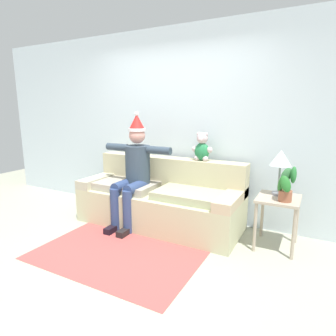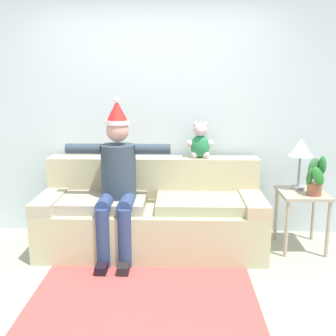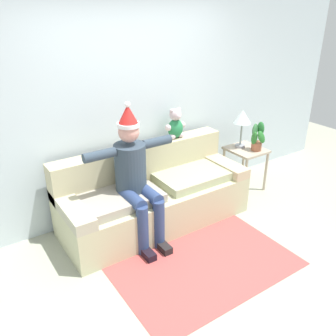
{
  "view_description": "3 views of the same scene",
  "coord_description": "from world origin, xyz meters",
  "px_view_note": "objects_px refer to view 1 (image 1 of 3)",
  "views": [
    {
      "loc": [
        1.86,
        -2.26,
        1.59
      ],
      "look_at": [
        0.23,
        0.82,
        0.86
      ],
      "focal_mm": 30.69,
      "sensor_mm": 36.0,
      "label": 1
    },
    {
      "loc": [
        0.28,
        -2.86,
        1.73
      ],
      "look_at": [
        0.17,
        0.96,
        0.86
      ],
      "focal_mm": 43.01,
      "sensor_mm": 36.0,
      "label": 2
    },
    {
      "loc": [
        -1.93,
        -2.16,
        2.44
      ],
      "look_at": [
        0.07,
        0.84,
        0.77
      ],
      "focal_mm": 38.39,
      "sensor_mm": 36.0,
      "label": 3
    }
  ],
  "objects_px": {
    "couch": "(161,199)",
    "table_lamp": "(281,160)",
    "teddy_bear": "(202,148)",
    "side_table": "(278,206)",
    "person_seated": "(134,168)",
    "potted_plant": "(286,185)"
  },
  "relations": [
    {
      "from": "couch",
      "to": "table_lamp",
      "type": "height_order",
      "value": "table_lamp"
    },
    {
      "from": "side_table",
      "to": "teddy_bear",
      "type": "bearing_deg",
      "value": 167.05
    },
    {
      "from": "teddy_bear",
      "to": "potted_plant",
      "type": "bearing_deg",
      "value": -17.46
    },
    {
      "from": "table_lamp",
      "to": "couch",
      "type": "bearing_deg",
      "value": -175.6
    },
    {
      "from": "teddy_bear",
      "to": "potted_plant",
      "type": "xyz_separation_m",
      "value": [
        1.1,
        -0.35,
        -0.29
      ]
    },
    {
      "from": "teddy_bear",
      "to": "table_lamp",
      "type": "distance_m",
      "value": 1.02
    },
    {
      "from": "couch",
      "to": "person_seated",
      "type": "height_order",
      "value": "person_seated"
    },
    {
      "from": "couch",
      "to": "side_table",
      "type": "xyz_separation_m",
      "value": [
        1.52,
        0.02,
        0.15
      ]
    },
    {
      "from": "teddy_bear",
      "to": "person_seated",
      "type": "bearing_deg",
      "value": -152.68
    },
    {
      "from": "person_seated",
      "to": "side_table",
      "type": "height_order",
      "value": "person_seated"
    },
    {
      "from": "couch",
      "to": "side_table",
      "type": "distance_m",
      "value": 1.53
    },
    {
      "from": "couch",
      "to": "table_lamp",
      "type": "distance_m",
      "value": 1.64
    },
    {
      "from": "table_lamp",
      "to": "potted_plant",
      "type": "relative_size",
      "value": 1.35
    },
    {
      "from": "person_seated",
      "to": "potted_plant",
      "type": "relative_size",
      "value": 3.94
    },
    {
      "from": "side_table",
      "to": "table_lamp",
      "type": "distance_m",
      "value": 0.53
    },
    {
      "from": "person_seated",
      "to": "table_lamp",
      "type": "height_order",
      "value": "person_seated"
    },
    {
      "from": "person_seated",
      "to": "potted_plant",
      "type": "distance_m",
      "value": 1.92
    },
    {
      "from": "side_table",
      "to": "potted_plant",
      "type": "bearing_deg",
      "value": -56.03
    },
    {
      "from": "teddy_bear",
      "to": "potted_plant",
      "type": "distance_m",
      "value": 1.19
    },
    {
      "from": "side_table",
      "to": "potted_plant",
      "type": "height_order",
      "value": "potted_plant"
    },
    {
      "from": "couch",
      "to": "teddy_bear",
      "type": "height_order",
      "value": "teddy_bear"
    },
    {
      "from": "side_table",
      "to": "person_seated",
      "type": "bearing_deg",
      "value": -174.31
    }
  ]
}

